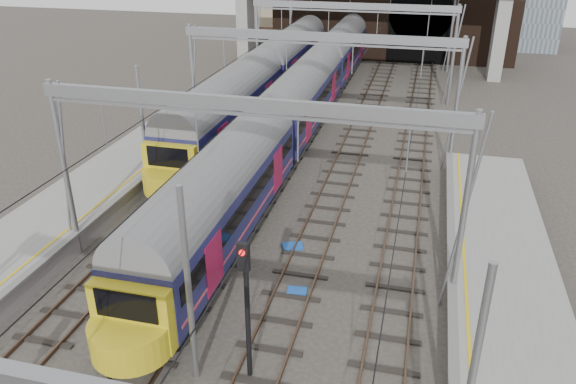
# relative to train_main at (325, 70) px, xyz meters

# --- Properties ---
(tracks) EXTENTS (14.40, 80.00, 0.22)m
(tracks) POSITION_rel_train_main_xyz_m (2.00, -19.87, -2.51)
(tracks) COLOR #4C3828
(tracks) RESTS_ON ground
(overhead_line) EXTENTS (16.80, 80.00, 8.00)m
(overhead_line) POSITION_rel_train_main_xyz_m (2.00, -13.38, 4.03)
(overhead_line) COLOR gray
(overhead_line) RESTS_ON ground
(retaining_wall) EXTENTS (28.00, 2.75, 9.00)m
(retaining_wall) POSITION_rel_train_main_xyz_m (3.40, 17.07, 1.80)
(retaining_wall) COLOR black
(retaining_wall) RESTS_ON ground
(train_main) EXTENTS (2.88, 66.47, 4.92)m
(train_main) POSITION_rel_train_main_xyz_m (0.00, 0.00, 0.00)
(train_main) COLOR black
(train_main) RESTS_ON ground
(train_second) EXTENTS (3.01, 34.83, 5.11)m
(train_second) POSITION_rel_train_main_xyz_m (-4.00, -4.27, 0.08)
(train_second) COLOR black
(train_second) RESTS_ON ground
(signal_near_centre) EXTENTS (0.37, 0.48, 5.18)m
(signal_near_centre) POSITION_rel_train_main_xyz_m (3.69, -32.40, 0.70)
(signal_near_centre) COLOR black
(signal_near_centre) RESTS_ON ground
(equip_cover_a) EXTENTS (0.86, 0.65, 0.09)m
(equip_cover_a) POSITION_rel_train_main_xyz_m (4.15, -27.45, -2.49)
(equip_cover_a) COLOR blue
(equip_cover_a) RESTS_ON ground
(equip_cover_b) EXTENTS (1.10, 0.95, 0.11)m
(equip_cover_b) POSITION_rel_train_main_xyz_m (3.14, -24.08, -2.48)
(equip_cover_b) COLOR blue
(equip_cover_b) RESTS_ON ground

